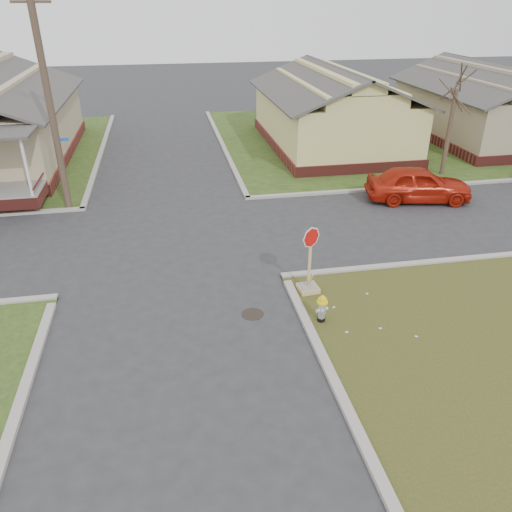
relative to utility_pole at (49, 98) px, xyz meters
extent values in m
plane|color=#2D2D30|center=(4.20, -8.90, -4.66)|extent=(120.00, 120.00, 0.00)
cube|color=#2B4017|center=(26.20, 9.10, -4.64)|extent=(37.00, 19.00, 0.05)
cylinder|color=black|center=(6.40, -9.40, -4.66)|extent=(0.64, 0.64, 0.01)
cube|color=maroon|center=(14.20, 7.60, -4.36)|extent=(7.20, 11.20, 0.60)
cube|color=#EDDE8B|center=(14.20, 7.60, -2.76)|extent=(7.00, 11.00, 2.60)
cube|color=maroon|center=(24.20, 7.60, -4.36)|extent=(7.20, 11.20, 0.60)
cube|color=tan|center=(24.20, 7.60, -2.76)|extent=(7.00, 11.00, 2.60)
cylinder|color=#403025|center=(0.00, 0.00, -0.16)|extent=(0.28, 0.28, 9.00)
cube|color=#403025|center=(0.00, 0.00, 3.34)|extent=(1.40, 0.10, 0.10)
cylinder|color=#403025|center=(18.20, 1.30, -2.51)|extent=(0.22, 0.22, 4.20)
cylinder|color=black|center=(8.24, -10.13, -4.56)|extent=(0.23, 0.23, 0.10)
cylinder|color=silver|center=(8.24, -10.13, -4.27)|extent=(0.20, 0.20, 0.47)
sphere|color=silver|center=(8.24, -10.13, -4.03)|extent=(0.20, 0.20, 0.20)
cylinder|color=yellow|center=(8.24, -10.13, -3.99)|extent=(0.31, 0.31, 0.06)
cylinder|color=yellow|center=(8.24, -10.13, -3.92)|extent=(0.23, 0.23, 0.10)
sphere|color=yellow|center=(8.24, -10.13, -3.86)|extent=(0.15, 0.15, 0.15)
cube|color=tan|center=(8.32, -8.49, -4.54)|extent=(0.60, 0.60, 0.15)
cube|color=gray|center=(8.32, -8.49, -4.45)|extent=(0.48, 0.48, 0.04)
cube|color=tan|center=(8.32, -8.49, -3.50)|extent=(0.09, 0.04, 2.03)
cylinder|color=red|center=(8.32, -8.53, -2.77)|extent=(0.54, 0.24, 0.58)
cylinder|color=silver|center=(8.32, -8.52, -2.77)|extent=(0.61, 0.27, 0.66)
imported|color=#B21D0C|center=(15.24, -1.84, -3.89)|extent=(4.80, 2.66, 1.55)
camera|label=1|loc=(4.31, -21.24, 3.56)|focal=35.00mm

